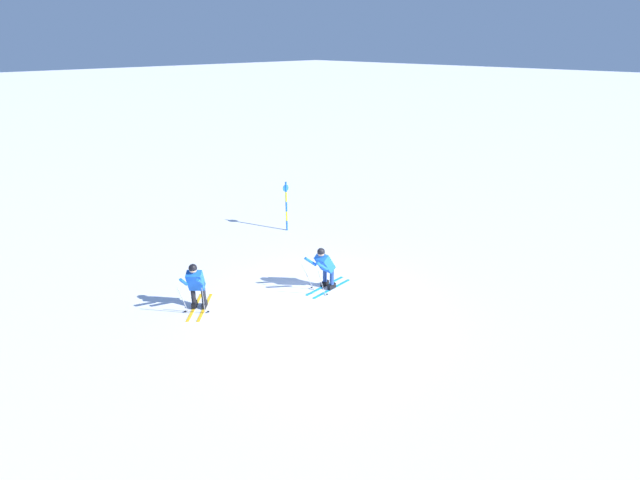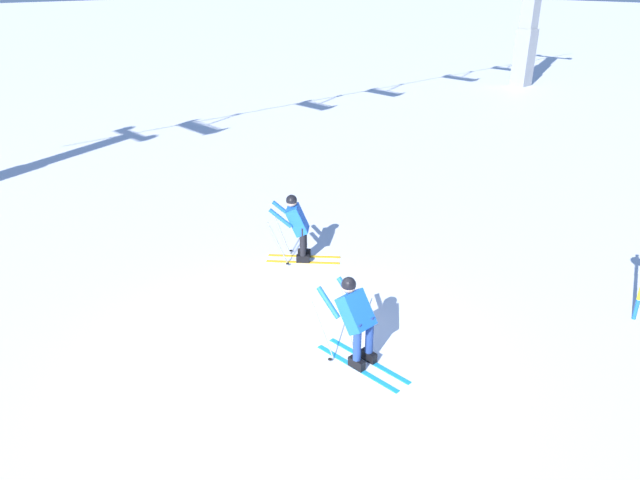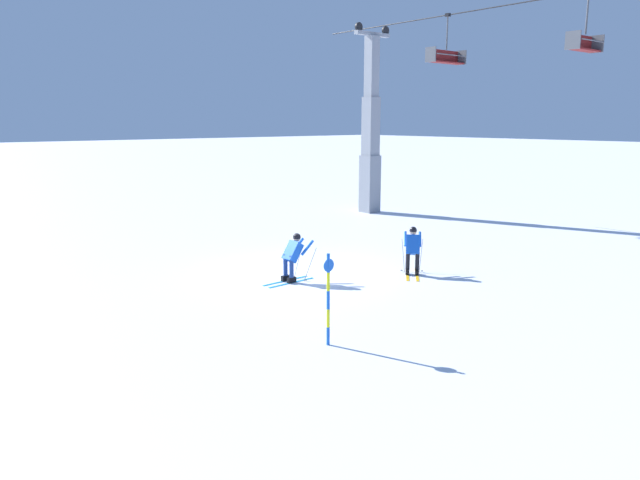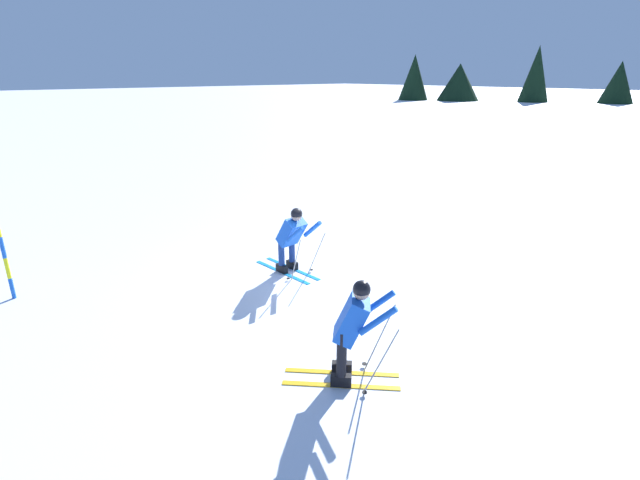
{
  "view_description": "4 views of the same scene",
  "coord_description": "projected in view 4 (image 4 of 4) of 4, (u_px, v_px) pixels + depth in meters",
  "views": [
    {
      "loc": [
        -8.56,
        8.76,
        7.16
      ],
      "look_at": [
        0.93,
        -0.9,
        1.56
      ],
      "focal_mm": 27.25,
      "sensor_mm": 36.0,
      "label": 1
    },
    {
      "loc": [
        -5.13,
        -6.25,
        5.73
      ],
      "look_at": [
        0.65,
        -0.01,
        1.87
      ],
      "focal_mm": 33.22,
      "sensor_mm": 36.0,
      "label": 2
    },
    {
      "loc": [
        14.4,
        -11.28,
        4.76
      ],
      "look_at": [
        1.05,
        -0.09,
        1.23
      ],
      "focal_mm": 33.23,
      "sensor_mm": 36.0,
      "label": 3
    },
    {
      "loc": [
        6.39,
        6.38,
        3.98
      ],
      "look_at": [
        1.06,
        0.49,
        1.17
      ],
      "focal_mm": 26.65,
      "sensor_mm": 36.0,
      "label": 4
    }
  ],
  "objects": [
    {
      "name": "ground_plane",
      "position": [
        342.0,
        276.0,
        9.83
      ],
      "size": [
        260.0,
        260.0,
        0.0
      ],
      "primitive_type": "plane",
      "color": "white"
    },
    {
      "name": "skier_carving_main",
      "position": [
        292.0,
        236.0,
        9.71
      ],
      "size": [
        0.72,
        1.69,
        1.58
      ],
      "color": "#198CCC",
      "rests_on": "ground_plane"
    },
    {
      "name": "trail_marker_pole",
      "position": [
        1.0,
        243.0,
        8.51
      ],
      "size": [
        0.07,
        0.28,
        2.02
      ],
      "color": "blue",
      "rests_on": "ground_plane"
    },
    {
      "name": "skier_distant_uphill",
      "position": [
        352.0,
        325.0,
        6.23
      ],
      "size": [
        1.43,
        1.47,
        1.61
      ],
      "color": "yellow",
      "rests_on": "ground_plane"
    },
    {
      "name": "tree_line_ridge",
      "position": [
        540.0,
        77.0,
        65.91
      ],
      "size": [
        18.38,
        36.26,
        8.53
      ],
      "color": "black",
      "rests_on": "ground_plane"
    }
  ]
}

